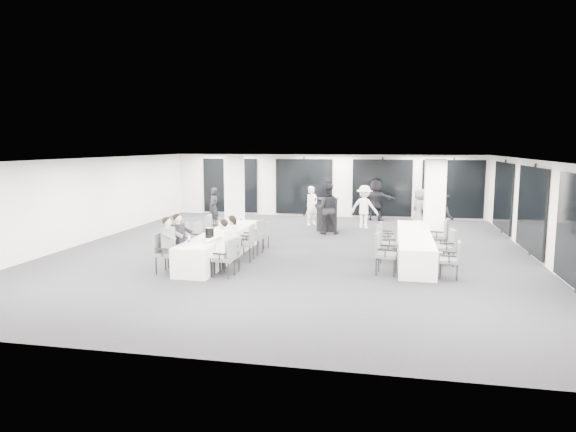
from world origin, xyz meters
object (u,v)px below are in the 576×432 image
banquet_table_side (414,246)px  standing_guest_a (312,203)px  chair_main_right_far (263,233)px  chair_side_left_near (383,251)px  chair_side_right_near (453,257)px  standing_guest_f (376,197)px  chair_main_left_second (175,247)px  chair_side_left_mid (384,241)px  chair_main_left_far (213,228)px  standing_guest_c (364,204)px  standing_guest_h (444,214)px  standing_guest_d (426,206)px  chair_main_left_fourth (201,236)px  chair_main_right_fourth (256,235)px  cocktail_table (327,214)px  ice_bucket_near (209,233)px  chair_main_right_second (235,251)px  chair_main_right_mid (247,241)px  chair_main_left_mid (190,239)px  ice_bucket_far (233,222)px  chair_side_right_mid (447,245)px  standing_guest_g (214,205)px  chair_side_left_far (385,235)px  banquet_table_main (221,245)px  standing_guest_e (419,206)px  chair_main_left_near (165,250)px  standing_guest_b (327,205)px  chair_main_right_near (227,255)px

banquet_table_side → standing_guest_a: bearing=124.0°
chair_main_right_far → chair_side_left_near: (3.76, -2.57, 0.10)m
chair_side_right_near → standing_guest_f: size_ratio=0.46×
chair_main_left_second → chair_side_left_mid: bearing=111.3°
chair_main_left_far → chair_side_left_near: chair_side_left_near is taller
standing_guest_c → standing_guest_f: standing_guest_f is taller
standing_guest_h → standing_guest_d: bearing=8.7°
chair_side_right_near → standing_guest_c: bearing=26.4°
chair_main_left_fourth → chair_main_right_fourth: size_ratio=0.89×
banquet_table_side → chair_main_right_far: size_ratio=5.83×
chair_side_left_mid → chair_main_right_fourth: bearing=-106.3°
chair_main_left_second → banquet_table_side: bearing=112.7°
cocktail_table → ice_bucket_near: bearing=-111.2°
chair_side_right_near → chair_main_right_far: bearing=70.9°
chair_main_right_second → standing_guest_d: (5.23, 7.82, 0.39)m
chair_main_right_mid → chair_main_right_fourth: (0.00, 0.93, 0.01)m
chair_main_left_mid → ice_bucket_far: bearing=156.0°
standing_guest_h → chair_side_right_mid: bearing=170.3°
chair_side_right_near → standing_guest_g: bearing=59.4°
chair_main_right_far → standing_guest_f: bearing=-15.0°
chair_main_left_mid → chair_side_right_mid: size_ratio=1.04×
banquet_table_side → standing_guest_d: standing_guest_d is taller
banquet_table_side → standing_guest_a: (-3.81, 5.65, 0.52)m
chair_side_right_mid → chair_side_left_far: bearing=35.0°
chair_main_left_far → chair_side_left_mid: chair_side_left_mid is taller
chair_side_left_mid → chair_side_right_near: size_ratio=1.11×
chair_main_right_mid → standing_guest_h: standing_guest_h is taller
standing_guest_a → banquet_table_main: bearing=-149.5°
chair_main_right_fourth → chair_main_left_fourth: bearing=100.9°
chair_side_left_far → standing_guest_e: size_ratio=0.50×
chair_main_right_mid → chair_side_left_mid: (3.75, 0.70, 0.00)m
chair_main_left_fourth → chair_side_right_mid: (7.08, -0.19, 0.04)m
chair_main_left_near → standing_guest_d: standing_guest_d is taller
standing_guest_c → standing_guest_d: bearing=-156.5°
chair_main_left_mid → standing_guest_b: size_ratio=0.49×
chair_main_left_near → chair_main_right_second: size_ratio=1.17×
chair_main_right_far → standing_guest_b: standing_guest_b is taller
standing_guest_d → chair_main_right_second: bearing=40.4°
banquet_table_main → standing_guest_d: standing_guest_d is taller
banquet_table_main → standing_guest_a: standing_guest_a is taller
chair_main_right_far → standing_guest_g: 4.89m
standing_guest_g → standing_guest_c: bearing=49.7°
ice_bucket_far → chair_main_left_near: bearing=-104.3°
chair_main_right_mid → standing_guest_b: standing_guest_b is taller
chair_main_left_near → chair_main_right_near: 1.68m
banquet_table_side → chair_main_left_second: chair_main_left_second is taller
chair_main_right_mid → chair_main_right_fourth: 0.93m
standing_guest_b → standing_guest_g: 4.70m
chair_main_right_second → standing_guest_b: 6.23m
standing_guest_d → standing_guest_b: bearing=11.0°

